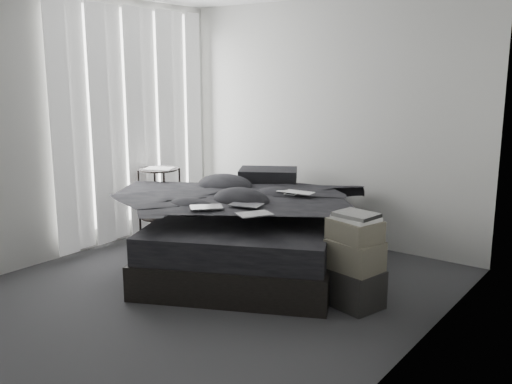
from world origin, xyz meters
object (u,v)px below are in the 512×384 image
Objects in this scene: side_stand at (160,204)px; box_lower at (354,287)px; bed at (251,251)px; laptop at (293,186)px.

side_stand is 2.66m from box_lower.
box_lower is (1.24, -0.28, 0.01)m from bed.
laptop reaches higher than box_lower.
bed is 6.24× the size of laptop.
bed is at bearing 167.25° from box_lower.
laptop is 0.44× the size of side_stand.
box_lower is (0.90, -0.50, -0.64)m from laptop.
laptop is 0.83× the size of box_lower.
bed is at bearing -6.00° from side_stand.
side_stand reaches higher than box_lower.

